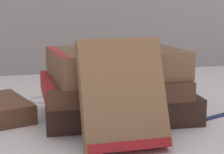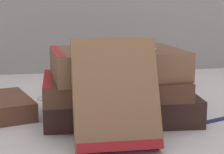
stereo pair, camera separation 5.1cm
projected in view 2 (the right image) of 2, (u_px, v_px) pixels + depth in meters
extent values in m
plane|color=silver|center=(100.00, 119.00, 0.61)|extent=(3.00, 3.00, 0.00)
cube|color=#331E19|center=(120.00, 104.00, 0.62)|extent=(0.25, 0.18, 0.04)
cube|color=black|center=(51.00, 106.00, 0.61)|extent=(0.02, 0.16, 0.04)
cube|color=#4C2D1E|center=(113.00, 85.00, 0.60)|extent=(0.22, 0.15, 0.03)
cube|color=maroon|center=(48.00, 88.00, 0.58)|extent=(0.01, 0.15, 0.03)
cube|color=brown|center=(117.00, 63.00, 0.59)|extent=(0.21, 0.16, 0.04)
cube|color=#B22323|center=(57.00, 65.00, 0.57)|extent=(0.02, 0.14, 0.04)
cube|color=brown|center=(116.00, 94.00, 0.48)|extent=(0.11, 0.08, 0.14)
cube|color=maroon|center=(119.00, 147.00, 0.47)|extent=(0.11, 0.03, 0.02)
cylinder|color=silver|center=(138.00, 49.00, 0.57)|extent=(0.05, 0.05, 0.01)
torus|color=silver|center=(138.00, 49.00, 0.57)|extent=(0.06, 0.06, 0.01)
sphere|color=silver|center=(134.00, 47.00, 0.59)|extent=(0.01, 0.01, 0.01)
torus|color=#ADADB2|center=(50.00, 98.00, 0.74)|extent=(0.06, 0.06, 0.00)
torus|color=#ADADB2|center=(79.00, 94.00, 0.77)|extent=(0.06, 0.06, 0.00)
cylinder|color=#ADADB2|center=(65.00, 96.00, 0.76)|extent=(0.02, 0.01, 0.00)
cylinder|color=#1E284C|center=(222.00, 117.00, 0.61)|extent=(0.12, 0.05, 0.01)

